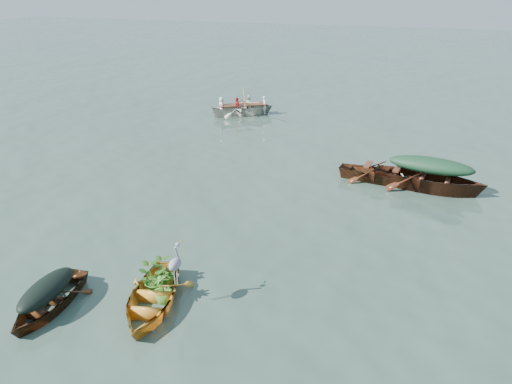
# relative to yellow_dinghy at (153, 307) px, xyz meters

# --- Properties ---
(ground) EXTENTS (140.00, 140.00, 0.00)m
(ground) POSITION_rel_yellow_dinghy_xyz_m (0.60, 3.45, 0.00)
(ground) COLOR #395044
(ground) RESTS_ON ground
(yellow_dinghy) EXTENTS (2.21, 3.57, 0.90)m
(yellow_dinghy) POSITION_rel_yellow_dinghy_xyz_m (0.00, 0.00, 0.00)
(yellow_dinghy) COLOR orange
(yellow_dinghy) RESTS_ON ground
(dark_covered_boat) EXTENTS (1.43, 3.16, 0.73)m
(dark_covered_boat) POSITION_rel_yellow_dinghy_xyz_m (-2.02, -0.82, 0.00)
(dark_covered_boat) COLOR #472710
(dark_covered_boat) RESTS_ON ground
(green_tarp_boat) EXTENTS (5.14, 2.16, 1.20)m
(green_tarp_boat) POSITION_rel_yellow_dinghy_xyz_m (5.23, 8.83, 0.00)
(green_tarp_boat) COLOR #522813
(green_tarp_boat) RESTS_ON ground
(open_wooden_boat) EXTENTS (4.20, 1.62, 0.94)m
(open_wooden_boat) POSITION_rel_yellow_dinghy_xyz_m (3.68, 9.03, 0.00)
(open_wooden_boat) COLOR #552A15
(open_wooden_boat) RESTS_ON ground
(rowed_boat) EXTENTS (4.45, 3.58, 1.07)m
(rowed_boat) POSITION_rel_yellow_dinghy_xyz_m (-4.23, 15.98, 0.00)
(rowed_boat) COLOR beige
(rowed_boat) RESTS_ON ground
(dark_tarp_cover) EXTENTS (0.78, 1.74, 0.40)m
(dark_tarp_cover) POSITION_rel_yellow_dinghy_xyz_m (-2.02, -0.82, 0.56)
(dark_tarp_cover) COLOR black
(dark_tarp_cover) RESTS_ON dark_covered_boat
(green_tarp_cover) EXTENTS (2.83, 1.19, 0.52)m
(green_tarp_cover) POSITION_rel_yellow_dinghy_xyz_m (5.23, 8.83, 0.86)
(green_tarp_cover) COLOR #183C25
(green_tarp_cover) RESTS_ON green_tarp_boat
(thwart_benches) EXTENTS (2.11, 0.94, 0.04)m
(thwart_benches) POSITION_rel_yellow_dinghy_xyz_m (3.68, 9.03, 0.49)
(thwart_benches) COLOR #4E2312
(thwart_benches) RESTS_ON open_wooden_boat
(heron) EXTENTS (0.37, 0.46, 0.92)m
(heron) POSITION_rel_yellow_dinghy_xyz_m (0.52, 0.18, 0.91)
(heron) COLOR #9E9FA7
(heron) RESTS_ON yellow_dinghy
(dinghy_weeds) EXTENTS (0.90, 1.04, 0.60)m
(dinghy_weeds) POSITION_rel_yellow_dinghy_xyz_m (-0.11, 0.54, 0.75)
(dinghy_weeds) COLOR #346B1C
(dinghy_weeds) RESTS_ON yellow_dinghy
(rowers) EXTENTS (3.26, 2.73, 0.76)m
(rowers) POSITION_rel_yellow_dinghy_xyz_m (-4.23, 15.98, 0.92)
(rowers) COLOR silver
(rowers) RESTS_ON rowed_boat
(oars) EXTENTS (1.94, 2.50, 0.06)m
(oars) POSITION_rel_yellow_dinghy_xyz_m (-4.23, 15.98, 0.57)
(oars) COLOR olive
(oars) RESTS_ON rowed_boat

